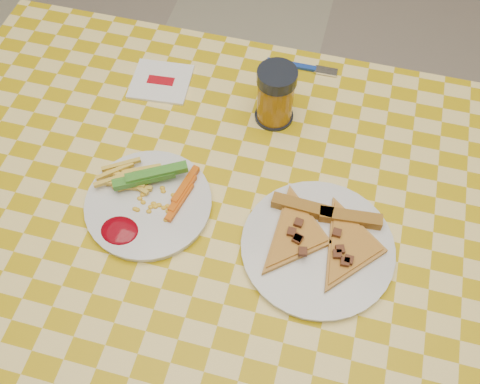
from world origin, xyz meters
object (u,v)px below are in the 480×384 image
plate_right (317,248)px  table (245,246)px  drink_glass (276,96)px  plate_left (149,204)px

plate_right → table: bearing=174.8°
table → drink_glass: drink_glass is taller
plate_left → plate_right: same height
table → plate_left: (-0.17, -0.00, 0.08)m
table → plate_right: size_ratio=5.20×
table → drink_glass: 0.28m
plate_right → drink_glass: (-0.13, 0.26, 0.05)m
plate_right → drink_glass: 0.29m
plate_right → drink_glass: bearing=116.8°
drink_glass → plate_right: bearing=-63.2°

